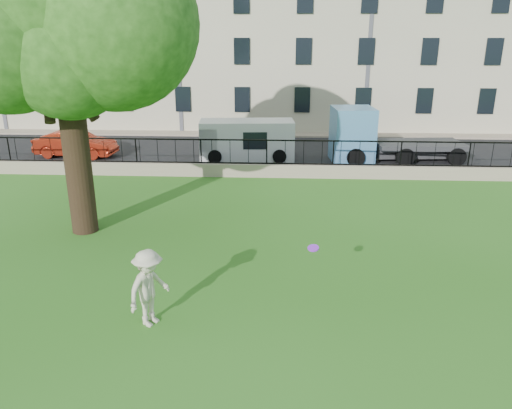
# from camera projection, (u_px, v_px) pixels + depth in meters

# --- Properties ---
(ground) EXTENTS (120.00, 120.00, 0.00)m
(ground) POSITION_uv_depth(u_px,v_px,m) (250.00, 316.00, 11.60)
(ground) COLOR #2A6217
(ground) RESTS_ON ground
(retaining_wall) EXTENTS (50.00, 0.40, 0.60)m
(retaining_wall) POSITION_uv_depth(u_px,v_px,m) (267.00, 170.00, 22.84)
(retaining_wall) COLOR gray
(retaining_wall) RESTS_ON ground
(iron_railing) EXTENTS (50.00, 0.05, 1.13)m
(iron_railing) POSITION_uv_depth(u_px,v_px,m) (267.00, 152.00, 22.56)
(iron_railing) COLOR black
(iron_railing) RESTS_ON retaining_wall
(street) EXTENTS (60.00, 9.00, 0.01)m
(street) POSITION_uv_depth(u_px,v_px,m) (269.00, 153.00, 27.37)
(street) COLOR black
(street) RESTS_ON ground
(sidewalk) EXTENTS (60.00, 1.40, 0.12)m
(sidewalk) POSITION_uv_depth(u_px,v_px,m) (272.00, 134.00, 32.27)
(sidewalk) COLOR gray
(sidewalk) RESTS_ON ground
(building_row) EXTENTS (56.40, 10.40, 13.80)m
(building_row) POSITION_uv_depth(u_px,v_px,m) (274.00, 24.00, 35.40)
(building_row) COLOR beige
(building_row) RESTS_ON ground
(tree) EXTENTS (8.38, 6.58, 10.57)m
(tree) POSITION_uv_depth(u_px,v_px,m) (55.00, 2.00, 14.42)
(tree) COLOR black
(tree) RESTS_ON ground
(man) EXTENTS (1.15, 1.35, 1.81)m
(man) POSITION_uv_depth(u_px,v_px,m) (149.00, 288.00, 11.01)
(man) COLOR beige
(man) RESTS_ON ground
(frisbee) EXTENTS (0.32, 0.31, 0.12)m
(frisbee) POSITION_uv_depth(u_px,v_px,m) (313.00, 248.00, 11.79)
(frisbee) COLOR #8F27DF
(red_sedan) EXTENTS (4.30, 1.72, 1.39)m
(red_sedan) POSITION_uv_depth(u_px,v_px,m) (76.00, 144.00, 26.43)
(red_sedan) COLOR #B12A15
(red_sedan) RESTS_ON street
(white_van) EXTENTS (4.94, 2.25, 2.02)m
(white_van) POSITION_uv_depth(u_px,v_px,m) (247.00, 140.00, 25.88)
(white_van) COLOR silver
(white_van) RESTS_ON street
(blue_truck) EXTENTS (6.70, 2.83, 2.74)m
(blue_truck) POSITION_uv_depth(u_px,v_px,m) (396.00, 135.00, 25.38)
(blue_truck) COLOR #5089BD
(blue_truck) RESTS_ON street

